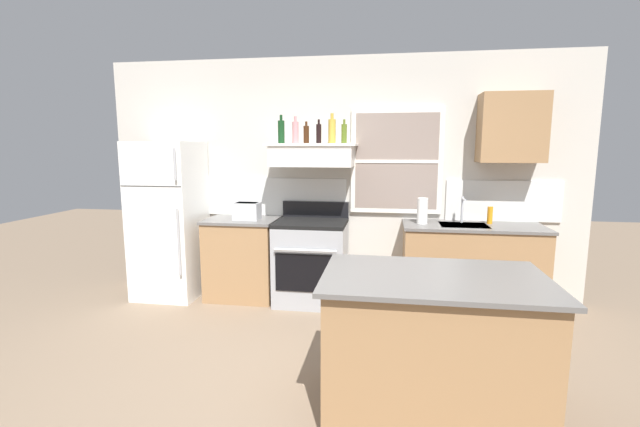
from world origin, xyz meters
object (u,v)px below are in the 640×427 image
(stove_range, at_px, (311,261))
(bottle_dark_green_wine, at_px, (281,131))
(bottle_olive_oil_square, at_px, (344,133))
(kitchen_island, at_px, (432,343))
(bottle_rose_pink, at_px, (295,132))
(paper_towel_roll, at_px, (422,211))
(bottle_balsamic_dark, at_px, (319,133))
(dish_soap_bottle, at_px, (490,215))
(toaster, at_px, (247,211))
(bottle_champagne_gold_foil, at_px, (332,131))
(refrigerator, at_px, (169,220))
(bottle_brown_stout, at_px, (306,134))

(stove_range, bearing_deg, bottle_dark_green_wine, 173.17)
(bottle_olive_oil_square, xyz_separation_m, kitchen_island, (0.78, -2.01, -1.40))
(bottle_rose_pink, bearing_deg, paper_towel_roll, -4.43)
(bottle_balsamic_dark, height_order, dish_soap_bottle, bottle_balsamic_dark)
(toaster, bearing_deg, bottle_olive_oil_square, 8.92)
(toaster, relative_size, paper_towel_roll, 1.10)
(bottle_olive_oil_square, bearing_deg, toaster, -171.08)
(bottle_balsamic_dark, relative_size, bottle_champagne_gold_foil, 0.79)
(stove_range, xyz_separation_m, bottle_rose_pink, (-0.20, 0.14, 1.40))
(bottle_dark_green_wine, height_order, kitchen_island, bottle_dark_green_wine)
(bottle_dark_green_wine, bearing_deg, dish_soap_bottle, 2.52)
(bottle_rose_pink, bearing_deg, kitchen_island, -56.63)
(paper_towel_roll, relative_size, kitchen_island, 0.19)
(refrigerator, bearing_deg, paper_towel_roll, 1.22)
(bottle_rose_pink, bearing_deg, toaster, -163.47)
(dish_soap_bottle, bearing_deg, paper_towel_roll, -171.89)
(bottle_dark_green_wine, distance_m, paper_towel_roll, 1.72)
(bottle_balsamic_dark, bearing_deg, bottle_dark_green_wine, -179.53)
(bottle_brown_stout, xyz_separation_m, kitchen_island, (1.19, -1.98, -1.39))
(dish_soap_bottle, bearing_deg, toaster, -176.73)
(bottle_dark_green_wine, height_order, bottle_champagne_gold_foil, bottle_champagne_gold_foil)
(toaster, height_order, bottle_champagne_gold_foil, bottle_champagne_gold_foil)
(bottle_balsamic_dark, bearing_deg, toaster, -176.10)
(bottle_balsamic_dark, relative_size, dish_soap_bottle, 1.39)
(toaster, xyz_separation_m, paper_towel_roll, (1.90, 0.05, 0.04))
(bottle_olive_oil_square, relative_size, kitchen_island, 0.18)
(refrigerator, distance_m, bottle_dark_green_wine, 1.65)
(bottle_dark_green_wine, distance_m, bottle_rose_pink, 0.17)
(kitchen_island, bearing_deg, bottle_champagne_gold_foil, 114.80)
(bottle_balsamic_dark, bearing_deg, dish_soap_bottle, 2.99)
(toaster, xyz_separation_m, dish_soap_bottle, (2.60, 0.15, -0.01))
(bottle_rose_pink, relative_size, bottle_balsamic_dark, 1.17)
(paper_towel_roll, bearing_deg, bottle_brown_stout, 175.85)
(bottle_rose_pink, height_order, paper_towel_roll, bottle_rose_pink)
(bottle_rose_pink, height_order, bottle_brown_stout, bottle_rose_pink)
(refrigerator, bearing_deg, stove_range, 0.79)
(toaster, distance_m, bottle_brown_stout, 1.07)
(bottle_balsamic_dark, xyz_separation_m, bottle_olive_oil_square, (0.26, 0.11, 0.00))
(bottle_rose_pink, distance_m, kitchen_island, 2.78)
(toaster, bearing_deg, bottle_brown_stout, 12.16)
(bottle_brown_stout, xyz_separation_m, dish_soap_bottle, (1.96, 0.01, -0.84))
(bottle_champagne_gold_foil, distance_m, paper_towel_roll, 1.28)
(kitchen_island, bearing_deg, toaster, 134.95)
(stove_range, bearing_deg, bottle_olive_oil_square, 24.80)
(refrigerator, bearing_deg, bottle_champagne_gold_foil, 4.10)
(bottle_rose_pink, distance_m, bottle_champagne_gold_foil, 0.41)
(bottle_rose_pink, bearing_deg, refrigerator, -173.43)
(kitchen_island, bearing_deg, refrigerator, 146.51)
(bottle_champagne_gold_foil, distance_m, kitchen_island, 2.59)
(stove_range, height_order, bottle_rose_pink, bottle_rose_pink)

